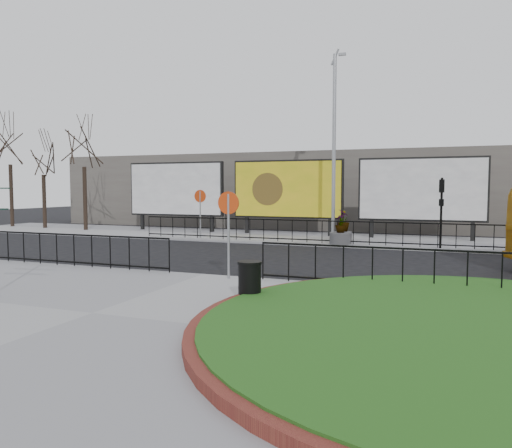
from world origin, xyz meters
The scene contains 22 objects.
ground centered at (0.00, 0.00, 0.00)m, with size 90.00×90.00×0.00m, color black.
pavement_near centered at (0.00, -5.00, 0.06)m, with size 30.00×10.00×0.12m, color gray.
pavement_far centered at (0.00, 12.00, 0.06)m, with size 44.00×6.00×0.12m, color gray.
brick_edge centered at (7.50, -4.00, 0.21)m, with size 10.40×10.40×0.18m, color maroon.
grass_lawn centered at (7.50, -4.00, 0.23)m, with size 10.00×10.00×0.22m, color #1C4C14.
railing_near_left centered at (-6.00, -0.30, 0.67)m, with size 10.00×0.10×1.10m, color black, non-canonical shape.
railing_near_right centered at (6.50, -0.30, 0.67)m, with size 9.00×0.10×1.10m, color black, non-canonical shape.
railing_far centered at (1.00, 9.30, 0.67)m, with size 18.00×0.10×1.10m, color black, non-canonical shape.
speed_sign_far centered at (-5.00, 9.40, 1.92)m, with size 0.64×0.07×2.47m.
speed_sign_near centered at (1.00, -0.40, 1.92)m, with size 0.64×0.07×2.47m.
billboard_left centered at (-8.50, 12.97, 2.60)m, with size 6.20×0.31×4.10m.
billboard_mid centered at (-1.50, 12.97, 2.60)m, with size 6.20×0.31×4.10m.
billboard_right centered at (5.50, 12.97, 2.60)m, with size 6.20×0.31×4.10m.
lamp_post centered at (1.51, 11.00, 4.83)m, with size 0.74×0.18×9.23m.
signal_pole_a centered at (6.50, 9.34, 2.10)m, with size 0.22×0.26×3.00m.
tree_left centered at (-14.00, 11.50, 3.62)m, with size 2.00×2.00×7.00m, color #2D2119, non-canonical shape.
tree_mid centered at (-17.50, 11.80, 3.22)m, with size 2.00×2.00×6.20m, color #2D2119, non-canonical shape.
tree_far centered at (-20.50, 12.00, 3.87)m, with size 2.00×2.00×7.50m, color #2D2119, non-canonical shape.
building_backdrop centered at (0.00, 22.00, 2.50)m, with size 40.00×10.00×5.00m, color #5B5850.
litter_bin centered at (2.64, -2.88, 0.58)m, with size 0.56×0.56×0.92m.
planter_b centered at (2.00, 11.00, 0.76)m, with size 0.85×0.85×1.53m.
planter_c centered at (2.20, 9.40, 0.57)m, with size 1.00×1.00×1.37m.
Camera 1 is at (6.78, -13.21, 2.69)m, focal length 35.00 mm.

